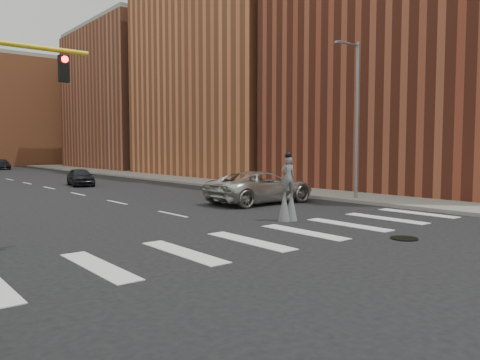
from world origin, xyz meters
The scene contains 11 objects.
ground_plane centered at (0.00, 0.00, 0.00)m, with size 160.00×160.00×0.00m, color black.
sidewalk_right centered at (12.50, 25.00, 0.09)m, with size 5.00×90.00×0.18m, color slate.
manhole centered at (3.00, -2.00, 0.02)m, with size 0.90×0.90×0.04m, color black.
building_near centered at (22.00, 8.00, 11.00)m, with size 16.00×20.00×22.00m, color maroon.
building_mid centered at (22.00, 30.00, 12.00)m, with size 16.00×22.00×24.00m, color #C0663C.
building_far centered at (22.00, 54.00, 10.00)m, with size 16.00×22.00×20.00m, color #954F37.
streetlight centered at (10.90, 6.00, 4.90)m, with size 2.05×0.20×9.00m.
stilt_performer centered at (2.72, 3.24, 1.12)m, with size 0.82×0.63×2.89m.
suv_crossing centered at (6.09, 8.69, 0.88)m, with size 2.93×6.35×1.77m, color #B9B7AF.
car_near centered at (2.64, 26.62, 0.71)m, with size 1.67×4.15×1.41m, color black.
car_far centered at (4.42, 61.32, 0.69)m, with size 1.93×4.75×1.38m, color black.
Camera 1 is at (-11.11, -10.54, 3.08)m, focal length 35.00 mm.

